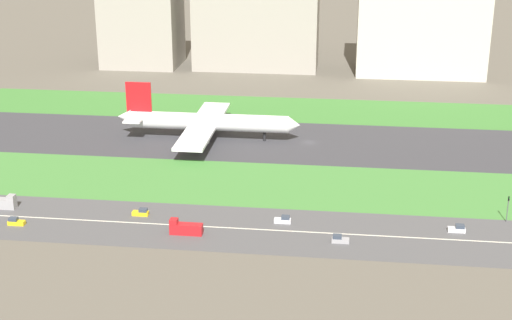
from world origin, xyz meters
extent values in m
plane|color=#5B564C|center=(0.00, 0.00, 0.00)|extent=(800.00, 800.00, 0.00)
cube|color=#38383D|center=(0.00, 0.00, 0.05)|extent=(280.00, 46.00, 0.10)
cube|color=#3D7A33|center=(0.00, 41.00, 0.05)|extent=(280.00, 36.00, 0.10)
cube|color=#427F38|center=(0.00, -41.00, 0.05)|extent=(280.00, 36.00, 0.10)
cube|color=#4C4C4F|center=(0.00, -73.00, 0.05)|extent=(280.00, 28.00, 0.10)
cube|color=silver|center=(0.00, -73.00, 0.11)|extent=(266.00, 0.50, 0.01)
cylinder|color=white|center=(-35.33, 0.00, 6.30)|extent=(56.00, 6.00, 6.00)
cone|color=white|center=(-5.33, 0.00, 6.30)|extent=(4.00, 5.70, 5.70)
cone|color=white|center=(-65.83, 0.00, 7.10)|extent=(5.00, 5.40, 5.40)
cube|color=red|center=(-60.33, 0.00, 14.30)|extent=(9.00, 0.80, 11.00)
cube|color=white|center=(-61.33, 0.00, 7.30)|extent=(6.00, 16.00, 0.60)
cube|color=white|center=(-37.33, 15.00, 5.10)|extent=(10.00, 26.00, 1.00)
cylinder|color=gray|center=(-36.33, 9.00, 2.90)|extent=(5.00, 3.20, 3.20)
cube|color=white|center=(-37.33, -15.00, 5.10)|extent=(10.00, 26.00, 1.00)
cylinder|color=gray|center=(-36.33, -9.00, 2.90)|extent=(5.00, 3.20, 3.20)
cylinder|color=black|center=(-15.73, 0.00, 1.70)|extent=(1.00, 1.00, 3.20)
cylinder|color=black|center=(-39.33, 3.50, 1.70)|extent=(1.00, 1.00, 3.20)
cylinder|color=black|center=(-39.33, -3.50, 1.70)|extent=(1.00, 1.00, 3.20)
cube|color=#99999E|center=(-81.28, -68.00, 1.50)|extent=(8.40, 2.50, 2.80)
cube|color=#99999E|center=(-78.08, -68.00, 3.50)|extent=(2.00, 2.30, 1.20)
cube|color=#B2191E|center=(-26.89, -78.00, 1.50)|extent=(8.40, 2.50, 2.80)
cube|color=#B2191E|center=(-30.09, -78.00, 3.50)|extent=(2.00, 2.30, 1.20)
cube|color=yellow|center=(-72.43, -78.00, 0.65)|extent=(4.40, 1.80, 1.10)
cube|color=#333D4C|center=(-73.23, -78.00, 1.65)|extent=(2.20, 1.66, 0.90)
cube|color=silver|center=(41.93, -68.00, 0.65)|extent=(4.40, 1.80, 1.10)
cube|color=#333D4C|center=(42.73, -68.00, 1.65)|extent=(2.20, 1.66, 0.90)
cube|color=yellow|center=(-41.72, -68.00, 0.65)|extent=(4.40, 1.80, 1.10)
cube|color=#333D4C|center=(-40.92, -68.00, 1.65)|extent=(2.20, 1.66, 0.90)
cube|color=silver|center=(-3.10, -68.00, 0.65)|extent=(4.40, 1.80, 1.10)
cube|color=#333D4C|center=(-2.30, -68.00, 1.65)|extent=(2.20, 1.66, 0.90)
cube|color=#99999E|center=(12.34, -78.00, 0.65)|extent=(4.40, 1.80, 1.10)
cube|color=#333D4C|center=(11.54, -78.00, 1.65)|extent=(2.20, 1.66, 0.90)
cylinder|color=#4C4C51|center=(55.81, -60.00, 3.10)|extent=(0.24, 0.24, 6.00)
cube|color=black|center=(55.81, -60.00, 6.70)|extent=(0.36, 0.36, 1.20)
sphere|color=#19D826|center=(55.81, -60.20, 7.00)|extent=(0.24, 0.24, 0.24)
cube|color=#9E998E|center=(-90.00, 114.00, 26.30)|extent=(36.97, 29.71, 52.60)
cube|color=#9E998E|center=(-32.92, 114.00, 26.63)|extent=(59.92, 24.27, 53.26)
cube|color=beige|center=(45.66, 114.00, 27.58)|extent=(59.46, 33.39, 55.17)
cylinder|color=silver|center=(-27.49, 159.00, 6.21)|extent=(25.23, 25.23, 12.43)
camera|label=1|loc=(12.65, -249.74, 83.25)|focal=52.96mm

